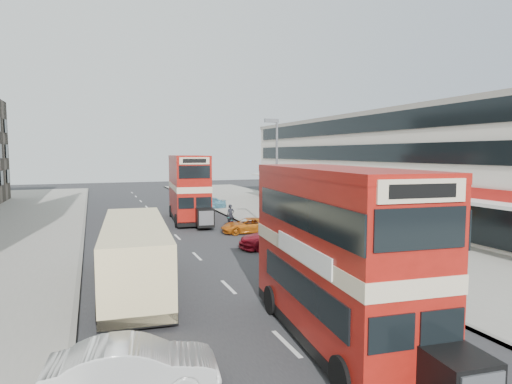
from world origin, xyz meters
name	(u,v)px	position (x,y,z in m)	size (l,w,h in m)	color
ground	(318,375)	(0.00, 0.00, 0.00)	(160.00, 160.00, 0.00)	#28282B
road_surface	(177,237)	(0.00, 20.00, 0.01)	(12.00, 90.00, 0.01)	#28282B
pavement_right	(329,226)	(12.00, 20.00, 0.07)	(12.00, 90.00, 0.15)	gray
kerb_left	(82,242)	(-6.10, 20.00, 0.07)	(0.20, 90.00, 0.16)	gray
kerb_right	(260,231)	(6.10, 20.00, 0.07)	(0.20, 90.00, 0.16)	gray
commercial_row	(397,165)	(19.95, 22.00, 4.70)	(9.90, 46.20, 9.30)	beige
street_lamp	(276,168)	(6.52, 18.00, 4.78)	(1.00, 0.20, 8.12)	slate
bus_main	(337,254)	(1.54, 1.72, 2.73)	(3.34, 9.60, 5.18)	black
bus_second	(189,188)	(2.28, 26.85, 2.85)	(3.50, 10.01, 5.40)	black
coach	(135,253)	(-3.77, 9.24, 1.57)	(3.28, 10.19, 2.66)	black
car_left_front	(134,368)	(-4.59, 0.77, 0.66)	(1.41, 4.03, 1.33)	silver
car_right_a	(276,236)	(5.08, 14.63, 0.68)	(1.91, 4.69, 1.36)	maroon
car_right_b	(248,226)	(5.10, 19.78, 0.54)	(1.80, 3.91, 1.09)	orange
car_right_c	(207,203)	(5.58, 33.53, 0.65)	(1.54, 3.84, 1.31)	#5EA3BC
pedestrian_near	(320,226)	(8.66, 15.46, 0.99)	(0.62, 0.42, 1.68)	gray
cyclist	(231,221)	(4.32, 21.47, 0.64)	(0.90, 2.03, 1.93)	gray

